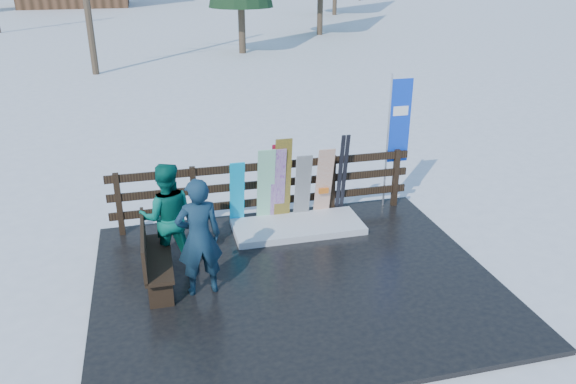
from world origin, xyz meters
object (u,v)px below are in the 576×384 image
object	(u,v)px
snowboard_2	(283,181)
rental_flag	(397,126)
snowboard_0	(237,194)
snowboard_3	(278,186)
person_back	(167,217)
person_front	(199,237)
snowboard_5	(324,183)
snowboard_4	(303,188)
bench	(152,255)
snowboard_1	(266,187)

from	to	relation	value
snowboard_2	rental_flag	bearing A→B (deg)	6.75
snowboard_2	snowboard_0	bearing A→B (deg)	180.00
snowboard_3	person_back	world-z (taller)	person_back
person_front	rental_flag	bearing A→B (deg)	-155.67
snowboard_3	snowboard_0	bearing A→B (deg)	180.00
snowboard_5	snowboard_0	bearing A→B (deg)	180.00
snowboard_2	snowboard_4	distance (m)	0.41
snowboard_4	snowboard_0	bearing A→B (deg)	-180.00
snowboard_5	rental_flag	world-z (taller)	rental_flag
snowboard_4	snowboard_5	world-z (taller)	snowboard_5
bench	snowboard_0	world-z (taller)	snowboard_0
snowboard_2	rental_flag	distance (m)	2.43
rental_flag	person_back	distance (m)	4.66
snowboard_4	rental_flag	xyz separation A→B (m)	(1.91, 0.27, 0.95)
snowboard_0	snowboard_1	xyz separation A→B (m)	(0.53, 0.00, 0.09)
bench	snowboard_2	distance (m)	2.90
snowboard_0	snowboard_3	size ratio (longest dim) A/B	0.89
snowboard_5	person_front	bearing A→B (deg)	-141.36
bench	snowboard_3	bearing A→B (deg)	35.77
snowboard_2	rental_flag	size ratio (longest dim) A/B	0.64
person_front	person_back	size ratio (longest dim) A/B	1.03
snowboard_0	snowboard_2	xyz separation A→B (m)	(0.84, 0.00, 0.18)
snowboard_1	snowboard_5	bearing A→B (deg)	0.00
bench	snowboard_4	size ratio (longest dim) A/B	1.13
person_back	snowboard_4	bearing A→B (deg)	-152.59
snowboard_0	snowboard_2	distance (m)	0.86
bench	person_back	bearing A→B (deg)	62.69
snowboard_3	snowboard_2	bearing A→B (deg)	0.00
snowboard_1	person_back	bearing A→B (deg)	-147.84
bench	person_back	world-z (taller)	person_back
snowboard_0	snowboard_5	xyz separation A→B (m)	(1.62, 0.00, 0.05)
snowboard_0	rental_flag	xyz separation A→B (m)	(3.12, 0.27, 0.96)
snowboard_5	person_front	world-z (taller)	person_front
snowboard_1	snowboard_4	xyz separation A→B (m)	(0.69, 0.00, -0.09)
bench	person_back	xyz separation A→B (m)	(0.27, 0.52, 0.35)
snowboard_0	snowboard_2	world-z (taller)	snowboard_2
snowboard_2	snowboard_4	bearing A→B (deg)	0.00
snowboard_3	snowboard_5	world-z (taller)	snowboard_3
bench	snowboard_2	xyz separation A→B (m)	(2.37, 1.64, 0.31)
rental_flag	snowboard_1	bearing A→B (deg)	-174.06
snowboard_1	bench	bearing A→B (deg)	-141.38
snowboard_5	rental_flag	xyz separation A→B (m)	(1.50, 0.27, 0.90)
snowboard_1	rental_flag	size ratio (longest dim) A/B	0.58
snowboard_2	rental_flag	world-z (taller)	rental_flag
bench	snowboard_1	distance (m)	2.64
bench	person_front	distance (m)	0.84
snowboard_4	person_front	size ratio (longest dim) A/B	0.74
bench	person_back	distance (m)	0.68
snowboard_0	rental_flag	bearing A→B (deg)	4.95
person_front	person_back	xyz separation A→B (m)	(-0.40, 0.86, -0.02)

